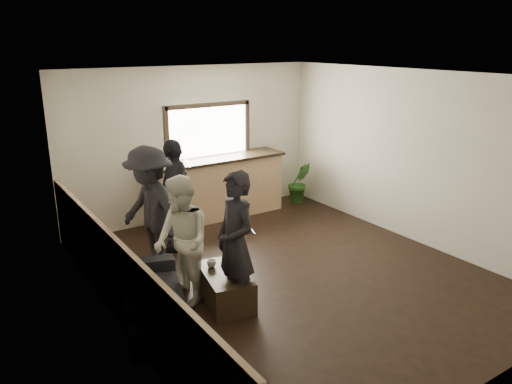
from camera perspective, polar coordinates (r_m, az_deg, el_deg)
ground at (r=7.33m, az=3.81°, el=-9.21°), size 5.00×6.00×0.01m
room_shell at (r=6.41m, az=-1.20°, el=0.99°), size 5.01×6.01×2.80m
bar_counter at (r=9.37m, az=-4.61°, el=0.91°), size 2.70×0.68×2.13m
sofa at (r=6.28m, az=-11.53°, el=-11.50°), size 1.23×2.02×0.55m
coffee_table at (r=6.49m, az=-3.53°, el=-10.80°), size 0.71×1.03×0.42m
cup_a at (r=6.53m, az=-5.11°, el=-8.15°), size 0.13×0.13×0.09m
cup_b at (r=6.28m, az=-2.30°, el=-9.21°), size 0.11×0.11×0.09m
potted_plant at (r=10.27m, az=4.98°, el=1.09°), size 0.56×0.50×0.85m
person_a at (r=6.06m, az=-2.34°, el=-5.82°), size 0.48×0.65×1.78m
person_b at (r=6.30m, az=-8.48°, el=-5.62°), size 0.64×0.82×1.66m
person_c at (r=7.14m, az=-11.99°, el=-2.19°), size 0.92×1.32×1.86m
person_d at (r=7.92m, az=-9.19°, el=-0.38°), size 1.04×1.07×1.79m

